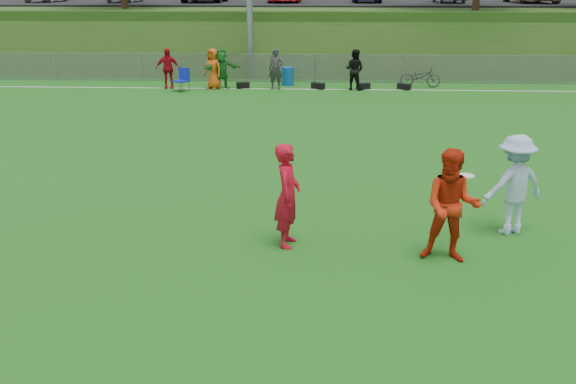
# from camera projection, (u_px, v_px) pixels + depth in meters

# --- Properties ---
(ground) EXTENTS (120.00, 120.00, 0.00)m
(ground) POSITION_uv_depth(u_px,v_px,m) (300.00, 272.00, 10.32)
(ground) COLOR #195912
(ground) RESTS_ON ground
(sideline_far) EXTENTS (60.00, 0.10, 0.01)m
(sideline_far) POSITION_uv_depth(u_px,v_px,m) (314.00, 89.00, 27.37)
(sideline_far) COLOR white
(sideline_far) RESTS_ON ground
(fence) EXTENTS (58.00, 0.06, 1.30)m
(fence) POSITION_uv_depth(u_px,v_px,m) (315.00, 68.00, 29.06)
(fence) COLOR gray
(fence) RESTS_ON ground
(berm) EXTENTS (120.00, 18.00, 3.00)m
(berm) POSITION_uv_depth(u_px,v_px,m) (317.00, 30.00, 39.21)
(berm) COLOR #224A15
(berm) RESTS_ON ground
(parking_lot) EXTENTS (120.00, 12.00, 0.10)m
(parking_lot) POSITION_uv_depth(u_px,v_px,m) (317.00, 3.00, 40.62)
(parking_lot) COLOR black
(parking_lot) RESTS_ON berm
(spectator_row) EXTENTS (9.01, 1.06, 1.69)m
(spectator_row) POSITION_uv_depth(u_px,v_px,m) (245.00, 69.00, 27.24)
(spectator_row) COLOR red
(spectator_row) RESTS_ON ground
(gear_bags) EXTENTS (7.49, 0.52, 0.26)m
(gear_bags) POSITION_uv_depth(u_px,v_px,m) (332.00, 86.00, 27.39)
(gear_bags) COLOR black
(gear_bags) RESTS_ON ground
(player_red_left) EXTENTS (0.52, 0.72, 1.84)m
(player_red_left) POSITION_uv_depth(u_px,v_px,m) (288.00, 195.00, 11.11)
(player_red_left) COLOR red
(player_red_left) RESTS_ON ground
(player_red_center) EXTENTS (1.06, 0.90, 1.92)m
(player_red_center) POSITION_uv_depth(u_px,v_px,m) (452.00, 206.00, 10.48)
(player_red_center) COLOR red
(player_red_center) RESTS_ON ground
(player_blue) EXTENTS (1.37, 1.07, 1.86)m
(player_blue) POSITION_uv_depth(u_px,v_px,m) (514.00, 185.00, 11.64)
(player_blue) COLOR #ADC6F0
(player_blue) RESTS_ON ground
(frisbee) EXTENTS (0.29, 0.29, 0.03)m
(frisbee) POSITION_uv_depth(u_px,v_px,m) (466.00, 176.00, 11.06)
(frisbee) COLOR white
(frisbee) RESTS_ON ground
(recycling_bin) EXTENTS (0.56, 0.56, 0.80)m
(recycling_bin) POSITION_uv_depth(u_px,v_px,m) (288.00, 76.00, 28.25)
(recycling_bin) COLOR #0F4FA4
(recycling_bin) RESTS_ON ground
(camp_chair) EXTENTS (0.71, 0.72, 0.96)m
(camp_chair) POSITION_uv_depth(u_px,v_px,m) (181.00, 85.00, 26.81)
(camp_chair) COLOR #1023B4
(camp_chair) RESTS_ON ground
(bicycle) EXTENTS (1.80, 0.91, 0.90)m
(bicycle) POSITION_uv_depth(u_px,v_px,m) (420.00, 77.00, 27.85)
(bicycle) COLOR #333336
(bicycle) RESTS_ON ground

